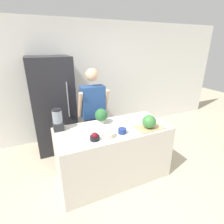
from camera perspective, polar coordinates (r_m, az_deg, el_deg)
name	(u,v)px	position (r m, az deg, el deg)	size (l,w,h in m)	color
ground_plane	(124,192)	(2.92, 3.98, -24.51)	(14.00, 14.00, 0.00)	beige
wall_back	(81,81)	(4.12, -9.95, 9.82)	(8.00, 0.06, 2.60)	white
counter_island	(113,153)	(2.91, 0.34, -13.16)	(1.75, 0.81, 0.89)	beige
refrigerator	(53,105)	(3.71, -18.59, 2.08)	(0.79, 0.74, 1.89)	#232328
person	(93,114)	(3.27, -6.10, -0.58)	(0.56, 0.27, 1.72)	#333338
cutting_board	(149,127)	(2.75, 11.96, -4.97)	(0.43, 0.27, 0.01)	tan
watermelon	(149,122)	(2.68, 12.04, -3.09)	(0.21, 0.21, 0.21)	#3D7F3D
bowl_cherries	(95,137)	(2.36, -5.64, -8.13)	(0.13, 0.13, 0.11)	black
bowl_cream	(108,134)	(2.43, -1.21, -7.12)	(0.18, 0.18, 0.12)	beige
bowl_small_blue	(122,131)	(2.53, 3.37, -6.18)	(0.12, 0.12, 0.07)	navy
blender	(58,120)	(2.69, -17.31, -2.52)	(0.15, 0.15, 0.33)	#28282D
potted_plant	(101,115)	(2.79, -3.52, -1.13)	(0.20, 0.20, 0.25)	beige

